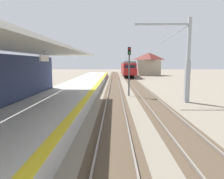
% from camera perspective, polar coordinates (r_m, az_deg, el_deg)
% --- Properties ---
extents(station_platform, '(5.00, 80.00, 0.91)m').
position_cam_1_polar(station_platform, '(18.16, -13.31, -2.71)').
color(station_platform, '#B7B5AD').
rests_on(station_platform, ground).
extents(track_pair_nearest_platform, '(2.34, 120.00, 0.16)m').
position_cam_1_polar(track_pair_nearest_platform, '(21.63, 0.72, -1.99)').
color(track_pair_nearest_platform, '#4C3D2D').
rests_on(track_pair_nearest_platform, ground).
extents(track_pair_middle, '(2.34, 120.00, 0.16)m').
position_cam_1_polar(track_pair_middle, '(21.89, 9.66, -1.98)').
color(track_pair_middle, '#4C3D2D').
rests_on(track_pair_middle, ground).
extents(approaching_train, '(2.93, 19.60, 4.76)m').
position_cam_1_polar(approaching_train, '(54.95, 4.31, 5.90)').
color(approaching_train, maroon).
rests_on(approaching_train, ground).
extents(rail_signal_post, '(0.32, 0.34, 5.20)m').
position_cam_1_polar(rail_signal_post, '(22.34, 4.72, 6.39)').
color(rail_signal_post, '#4C4C4C').
rests_on(rail_signal_post, ground).
extents(catenary_pylon_far_side, '(5.00, 0.40, 7.50)m').
position_cam_1_polar(catenary_pylon_far_side, '(19.75, 19.28, 7.06)').
color(catenary_pylon_far_side, '#9EA3A8').
rests_on(catenary_pylon_far_side, ground).
extents(distant_trackside_house, '(6.60, 5.28, 6.40)m').
position_cam_1_polar(distant_trackside_house, '(60.06, 10.02, 7.04)').
color(distant_trackside_house, tan).
rests_on(distant_trackside_house, ground).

